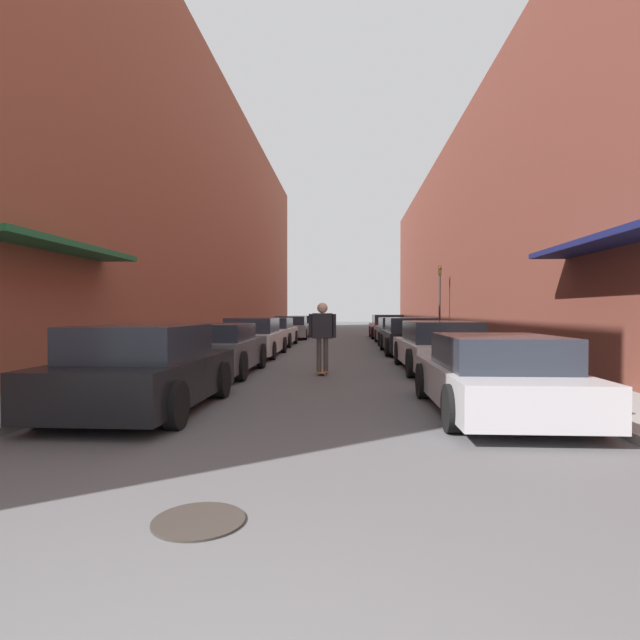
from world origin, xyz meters
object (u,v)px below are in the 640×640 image
at_px(parked_car_left_5, 302,325).
at_px(parked_car_right_1, 440,347).
at_px(parked_car_left_1, 219,349).
at_px(traffic_light, 440,295).
at_px(parked_car_left_4, 292,328).
at_px(manhole_cover, 199,521).
at_px(parked_car_left_3, 274,332).
at_px(parked_car_right_4, 387,327).
at_px(parked_car_left_2, 254,338).
at_px(parked_car_left_0, 144,370).
at_px(parked_car_right_3, 398,331).
at_px(parked_car_right_0, 495,376).
at_px(skateboarder, 322,330).
at_px(parked_car_right_2, 409,336).

bearing_deg(parked_car_left_5, parked_car_right_1, -75.12).
distance_m(parked_car_left_1, traffic_light, 15.46).
height_order(parked_car_left_4, manhole_cover, parked_car_left_4).
xyz_separation_m(parked_car_left_3, parked_car_right_4, (5.73, 6.90, 0.05)).
xyz_separation_m(parked_car_left_2, parked_car_left_3, (-0.08, 5.30, -0.02)).
bearing_deg(parked_car_right_1, parked_car_left_0, -134.96).
xyz_separation_m(parked_car_left_1, parked_car_left_3, (-0.15, 10.35, -0.01)).
bearing_deg(traffic_light, parked_car_left_5, 130.79).
bearing_deg(parked_car_right_3, parked_car_right_4, 90.72).
bearing_deg(parked_car_left_3, parked_car_right_3, 13.60).
relative_size(parked_car_right_3, parked_car_right_4, 1.05).
bearing_deg(parked_car_right_4, parked_car_right_1, -89.55).
relative_size(parked_car_left_5, parked_car_right_0, 1.02).
bearing_deg(skateboarder, parked_car_right_1, 15.80).
height_order(parked_car_left_2, manhole_cover, parked_car_left_2).
bearing_deg(parked_car_right_2, skateboarder, -114.76).
height_order(parked_car_left_1, skateboarder, skateboarder).
xyz_separation_m(parked_car_left_5, manhole_cover, (2.10, -31.05, -0.60)).
distance_m(parked_car_left_3, manhole_cover, 19.28).
bearing_deg(manhole_cover, traffic_light, 75.28).
xyz_separation_m(parked_car_right_0, manhole_cover, (-3.39, -4.14, -0.58)).
xyz_separation_m(parked_car_right_0, traffic_light, (2.37, 17.79, 1.84)).
bearing_deg(parked_car_left_3, skateboarder, -74.89).
xyz_separation_m(parked_car_left_4, parked_car_right_2, (5.60, -9.99, 0.02)).
xyz_separation_m(parked_car_left_4, parked_car_right_1, (5.73, -15.52, 0.01)).
bearing_deg(parked_car_left_2, parked_car_right_0, -59.94).
bearing_deg(parked_car_left_5, parked_car_left_3, -90.96).
distance_m(parked_car_left_4, parked_car_left_5, 5.79).
relative_size(parked_car_left_1, skateboarder, 2.33).
bearing_deg(parked_car_left_1, skateboarder, 1.72).
distance_m(parked_car_left_1, parked_car_left_4, 16.48).
xyz_separation_m(parked_car_left_0, manhole_cover, (2.11, -4.05, -0.65)).
bearing_deg(parked_car_left_4, parked_car_right_0, -75.25).
xyz_separation_m(parked_car_right_3, manhole_cover, (-3.51, -20.54, -0.62)).
height_order(parked_car_left_2, parked_car_right_4, parked_car_right_4).
relative_size(parked_car_right_0, parked_car_right_1, 0.87).
bearing_deg(parked_car_right_2, parked_car_left_2, -165.78).
xyz_separation_m(parked_car_left_2, parked_car_right_3, (5.73, 6.70, -0.01)).
height_order(parked_car_left_5, parked_car_right_4, parked_car_right_4).
distance_m(parked_car_left_3, parked_car_right_4, 8.97).
bearing_deg(parked_car_right_4, traffic_light, -60.37).
xyz_separation_m(parked_car_right_1, manhole_cover, (-3.56, -9.74, -0.63)).
xyz_separation_m(parked_car_left_3, parked_car_left_4, (0.13, 6.13, 0.01)).
bearing_deg(skateboarder, parked_car_right_4, 80.22).
bearing_deg(parked_car_right_4, parked_car_left_2, -114.89).
xyz_separation_m(parked_car_right_2, manhole_cover, (-3.43, -15.27, -0.64)).
distance_m(parked_car_left_1, parked_car_right_0, 7.23).
distance_m(parked_car_right_1, parked_car_right_3, 10.80).
height_order(parked_car_left_1, traffic_light, traffic_light).
bearing_deg(parked_car_left_4, parked_car_right_2, -60.74).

